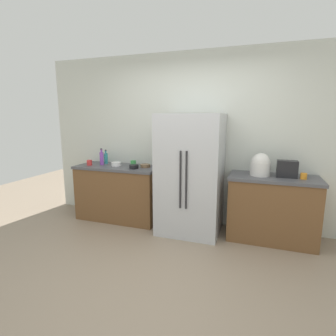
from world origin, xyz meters
The scene contains 15 objects.
ground_plane centered at (0.00, 0.00, 0.00)m, with size 10.07×10.07×0.00m, color gray.
kitchen_back_panel centered at (0.00, 1.74, 1.31)m, with size 5.03×0.10×2.62m, color silver.
counter_left centered at (-1.17, 1.40, 0.44)m, with size 1.36×0.59×0.88m.
counter_right centered at (1.17, 1.40, 0.44)m, with size 1.15×0.59×0.88m.
refrigerator centered at (0.05, 1.31, 0.85)m, with size 0.88×0.75×1.70m.
toaster centered at (1.31, 1.41, 0.99)m, with size 0.25×0.15×0.22m, color black.
rice_cooker centered at (0.98, 1.41, 1.02)m, with size 0.26×0.26×0.30m.
bottle_a centered at (-1.48, 1.41, 1.00)m, with size 0.06×0.06×0.27m.
bottle_b centered at (-1.47, 1.53, 0.98)m, with size 0.06×0.06×0.23m.
cup_a centered at (-0.96, 1.53, 0.92)m, with size 0.09×0.09×0.08m, color green.
cup_b centered at (-1.64, 1.30, 0.93)m, with size 0.08×0.08×0.08m, color red.
cup_c centered at (1.51, 1.37, 0.92)m, with size 0.08×0.08×0.08m, color orange.
bowl_a centered at (-0.83, 1.29, 0.91)m, with size 0.14×0.14×0.06m, color black.
bowl_b centered at (-1.20, 1.39, 0.92)m, with size 0.15×0.15×0.06m, color white.
bowl_c centered at (-0.71, 1.45, 0.91)m, with size 0.16×0.16×0.05m, color brown.
Camera 1 is at (0.96, -2.28, 1.66)m, focal length 28.32 mm.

